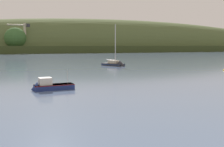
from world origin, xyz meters
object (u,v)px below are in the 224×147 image
Objects in this scene: fishing_boat_moored at (49,87)px; mooring_buoy_midchannel at (224,70)px; dockside_crane at (24,38)px; sailboat_midwater_white at (116,65)px.

mooring_buoy_midchannel is at bearing -165.96° from fishing_boat_moored.
sailboat_midwater_white is at bearing 85.05° from dockside_crane.
sailboat_midwater_white reaches higher than mooring_buoy_midchannel.
sailboat_midwater_white is 31.54m from mooring_buoy_midchannel.
dockside_crane is at bearing 159.49° from sailboat_midwater_white.
fishing_boat_moored is 8.41× the size of mooring_buoy_midchannel.
dockside_crane is 162.19m from mooring_buoy_midchannel.
dockside_crane is 3.46× the size of fishing_boat_moored.
mooring_buoy_midchannel is at bearing 91.13° from dockside_crane.
mooring_buoy_midchannel is at bearing 12.38° from sailboat_midwater_white.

